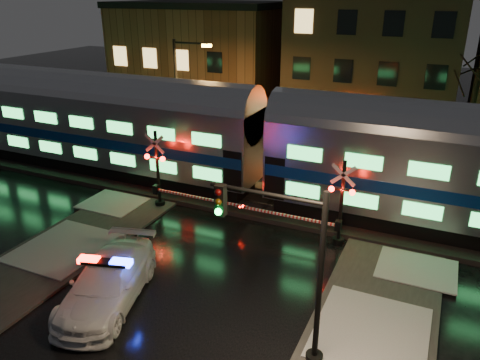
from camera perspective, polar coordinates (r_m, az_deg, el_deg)
name	(u,v)px	position (r m, az deg, el deg)	size (l,w,h in m)	color
ground	(230,249)	(20.43, -1.20, -8.45)	(120.00, 120.00, 0.00)	black
ballast	(271,202)	(24.46, 3.86, -2.75)	(90.00, 4.20, 0.24)	black
sidewalk_left	(6,286)	(20.10, -26.61, -11.46)	(4.00, 20.00, 0.12)	#2D2D2D
building_left	(205,61)	(43.51, -4.31, 14.31)	(14.00, 10.00, 9.00)	brown
building_mid	(378,55)	(39.03, 16.45, 14.46)	(12.00, 11.00, 11.50)	brown
train	(265,142)	(23.42, 3.08, 4.70)	(51.00, 3.12, 5.92)	black
police_car	(108,282)	(17.59, -15.84, -11.90)	(3.59, 5.85, 1.76)	white
crossing_signal_right	(332,210)	(20.53, 11.13, -3.66)	(5.50, 0.64, 3.90)	black
crossing_signal_left	(163,178)	(23.67, -9.35, 0.22)	(5.72, 0.65, 4.05)	black
traffic_light	(290,271)	(13.62, 6.08, -11.01)	(3.62, 0.67, 5.60)	black
streetlight	(180,93)	(29.80, -7.29, 10.43)	(2.57, 0.27, 7.68)	black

